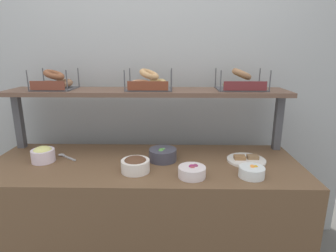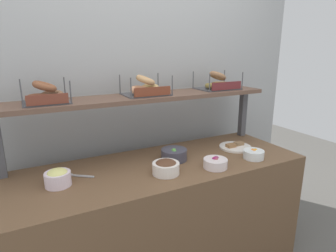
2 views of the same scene
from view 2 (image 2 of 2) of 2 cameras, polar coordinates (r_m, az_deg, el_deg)
The scene contains 14 objects.
back_wall at distance 2.31m, azimuth -7.48°, elevation 5.15°, with size 3.19×0.06×2.40m, color #AAADAD.
deli_counter at distance 2.13m, azimuth -1.32°, elevation -18.31°, with size 1.99×0.70×0.85m, color brown.
shelf_riser_right at distance 2.59m, azimuth 14.71°, elevation 2.47°, with size 0.05×0.05×0.40m, color #4C4C51.
upper_shelf at distance 2.05m, azimuth -4.82°, elevation 5.74°, with size 1.95×0.32×0.03m, color brown.
bowl_chocolate_spread at distance 1.78m, azimuth -0.43°, elevation -8.19°, with size 0.17×0.17×0.09m.
bowl_fruit_salad at distance 2.11m, azimuth 16.76°, elevation -5.41°, with size 0.14×0.14×0.07m.
bowl_veggie_mix at distance 1.99m, azimuth 1.22°, elevation -5.69°, with size 0.18×0.18×0.09m.
bowl_egg_salad at distance 1.74m, azimuth -21.18°, elevation -9.61°, with size 0.15×0.15×0.10m.
bowl_beet_salad at distance 1.89m, azimuth 9.46°, elevation -7.29°, with size 0.16×0.16×0.07m.
serving_plate_white at distance 2.29m, azimuth 13.28°, elevation -4.04°, with size 0.25×0.25×0.04m.
serving_spoon_near_plate at distance 1.85m, azimuth -18.06°, elevation -9.36°, with size 0.15×0.12×0.01m.
bagel_basket_cinnamon_raisin at distance 1.89m, azimuth -23.34°, elevation 5.69°, with size 0.27×0.25×0.14m.
bagel_basket_sesame at distance 2.05m, azimuth -4.49°, elevation 7.58°, with size 0.32×0.26×0.15m.
bagel_basket_everything at distance 2.37m, azimuth 9.85°, elevation 8.40°, with size 0.33×0.25×0.15m.
Camera 2 is at (-0.77, -1.59, 1.61)m, focal length 30.47 mm.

